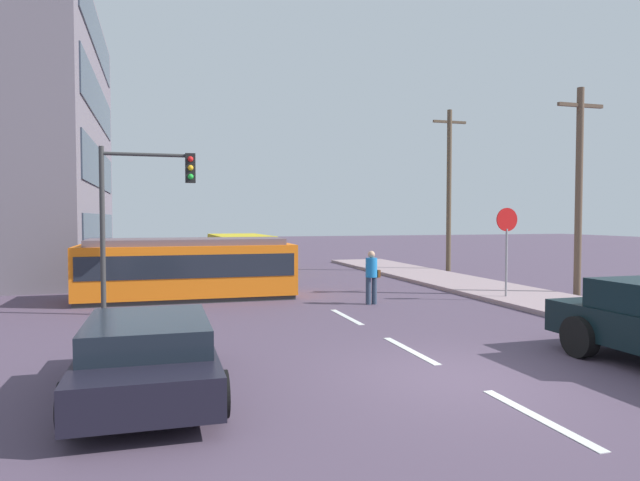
% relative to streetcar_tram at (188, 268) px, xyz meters
% --- Properties ---
extents(ground_plane, '(120.00, 120.00, 0.00)m').
position_rel_streetcar_tram_xyz_m(ground_plane, '(3.96, -0.74, -1.04)').
color(ground_plane, '#4F3F53').
extents(sidewalk_curb_right, '(3.20, 36.00, 0.14)m').
position_rel_streetcar_tram_xyz_m(sidewalk_curb_right, '(10.76, -4.74, -0.97)').
color(sidewalk_curb_right, gray).
rests_on(sidewalk_curb_right, ground).
extents(lane_stripe_0, '(0.16, 2.40, 0.01)m').
position_rel_streetcar_tram_xyz_m(lane_stripe_0, '(3.96, -12.74, -1.03)').
color(lane_stripe_0, silver).
rests_on(lane_stripe_0, ground).
extents(lane_stripe_1, '(0.16, 2.40, 0.01)m').
position_rel_streetcar_tram_xyz_m(lane_stripe_1, '(3.96, -8.74, -1.03)').
color(lane_stripe_1, silver).
rests_on(lane_stripe_1, ground).
extents(lane_stripe_2, '(0.16, 2.40, 0.01)m').
position_rel_streetcar_tram_xyz_m(lane_stripe_2, '(3.96, -4.74, -1.03)').
color(lane_stripe_2, silver).
rests_on(lane_stripe_2, ground).
extents(lane_stripe_3, '(0.16, 2.40, 0.01)m').
position_rel_streetcar_tram_xyz_m(lane_stripe_3, '(3.96, 6.00, -1.03)').
color(lane_stripe_3, silver).
rests_on(lane_stripe_3, ground).
extents(lane_stripe_4, '(0.16, 2.40, 0.01)m').
position_rel_streetcar_tram_xyz_m(lane_stripe_4, '(3.96, 12.00, -1.03)').
color(lane_stripe_4, silver).
rests_on(lane_stripe_4, ground).
extents(streetcar_tram, '(6.99, 2.59, 2.01)m').
position_rel_streetcar_tram_xyz_m(streetcar_tram, '(0.00, 0.00, 0.00)').
color(streetcar_tram, orange).
rests_on(streetcar_tram, ground).
extents(city_bus, '(2.68, 5.52, 1.85)m').
position_rel_streetcar_tram_xyz_m(city_bus, '(2.92, 8.30, 0.02)').
color(city_bus, gold).
rests_on(city_bus, ground).
extents(pedestrian_crossing, '(0.48, 0.36, 1.67)m').
position_rel_streetcar_tram_xyz_m(pedestrian_crossing, '(5.44, -2.83, -0.09)').
color(pedestrian_crossing, '#2E3B50').
rests_on(pedestrian_crossing, ground).
extents(parked_sedan_near, '(2.14, 4.46, 1.19)m').
position_rel_streetcar_tram_xyz_m(parked_sedan_near, '(-1.11, -10.24, -0.41)').
color(parked_sedan_near, black).
rests_on(parked_sedan_near, ground).
extents(stop_sign, '(0.76, 0.07, 2.88)m').
position_rel_streetcar_tram_xyz_m(stop_sign, '(9.95, -3.31, 1.16)').
color(stop_sign, gray).
rests_on(stop_sign, sidewalk_curb_right).
extents(traffic_light_mast, '(2.60, 0.33, 4.68)m').
position_rel_streetcar_tram_xyz_m(traffic_light_mast, '(-1.37, -2.50, 2.24)').
color(traffic_light_mast, '#333333').
rests_on(traffic_light_mast, ground).
extents(utility_pole_near, '(1.80, 0.24, 7.14)m').
position_rel_streetcar_tram_xyz_m(utility_pole_near, '(13.00, -3.00, 2.71)').
color(utility_pole_near, brown).
rests_on(utility_pole_near, ground).
extents(utility_pole_mid, '(1.80, 0.24, 8.09)m').
position_rel_streetcar_tram_xyz_m(utility_pole_mid, '(13.16, 6.26, 3.19)').
color(utility_pole_mid, brown).
rests_on(utility_pole_mid, ground).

